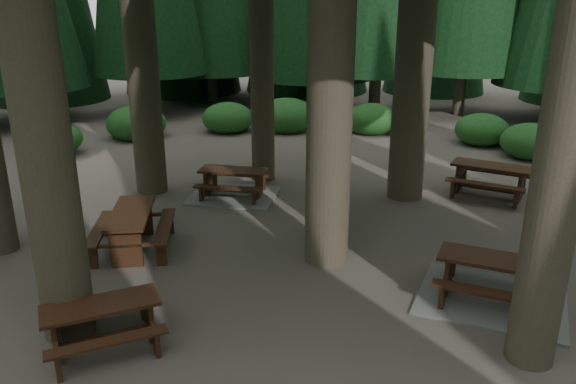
% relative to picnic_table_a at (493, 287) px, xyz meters
% --- Properties ---
extents(ground, '(80.00, 80.00, 0.00)m').
position_rel_picnic_table_a_xyz_m(ground, '(-3.74, 0.94, -0.27)').
color(ground, '#574D46').
rests_on(ground, ground).
extents(picnic_table_a, '(2.76, 2.46, 0.80)m').
position_rel_picnic_table_a_xyz_m(picnic_table_a, '(0.00, 0.00, 0.00)').
color(picnic_table_a, gray).
rests_on(picnic_table_a, ground).
extents(picnic_table_b, '(2.02, 2.28, 0.84)m').
position_rel_picnic_table_a_xyz_m(picnic_table_b, '(-6.85, 0.89, 0.28)').
color(picnic_table_b, '#34170F').
rests_on(picnic_table_b, ground).
extents(picnic_table_c, '(2.18, 1.81, 0.73)m').
position_rel_picnic_table_a_xyz_m(picnic_table_c, '(-5.68, 4.34, -0.03)').
color(picnic_table_c, gray).
rests_on(picnic_table_c, ground).
extents(picnic_table_d, '(2.31, 2.08, 0.83)m').
position_rel_picnic_table_a_xyz_m(picnic_table_d, '(0.80, 5.55, 0.27)').
color(picnic_table_d, '#34170F').
rests_on(picnic_table_d, ground).
extents(picnic_table_e, '(2.11, 2.03, 0.71)m').
position_rel_picnic_table_a_xyz_m(picnic_table_e, '(-5.84, -2.33, 0.20)').
color(picnic_table_e, '#34170F').
rests_on(picnic_table_e, ground).
extents(shrub_ring, '(23.86, 24.64, 1.49)m').
position_rel_picnic_table_a_xyz_m(shrub_ring, '(-3.04, 1.69, 0.13)').
color(shrub_ring, '#1F5A1F').
rests_on(shrub_ring, ground).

